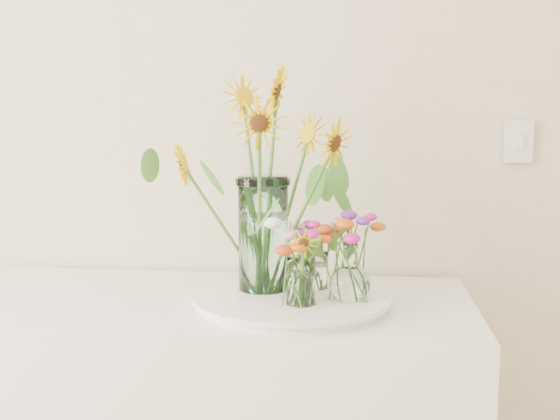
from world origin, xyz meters
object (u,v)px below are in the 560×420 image
object	(u,v)px
tray	(291,301)
small_vase_a	(300,282)
mason_jar	(263,234)
small_vase_c	(317,271)
small_vase_b	(350,272)

from	to	relation	value
tray	small_vase_a	bearing A→B (deg)	-71.45
tray	mason_jar	world-z (taller)	mason_jar
small_vase_c	tray	bearing A→B (deg)	-131.87
tray	small_vase_a	distance (m)	0.12
mason_jar	small_vase_c	xyz separation A→B (m)	(0.14, 0.02, -0.10)
small_vase_a	tray	bearing A→B (deg)	108.55
small_vase_a	small_vase_b	size ratio (longest dim) A/B	0.81
small_vase_b	small_vase_c	size ratio (longest dim) A/B	1.43
tray	mason_jar	size ratio (longest dim) A/B	1.60
mason_jar	small_vase_b	xyz separation A→B (m)	(0.22, -0.07, -0.08)
small_vase_b	small_vase_a	bearing A→B (deg)	-152.85
small_vase_b	small_vase_c	distance (m)	0.13
mason_jar	small_vase_c	distance (m)	0.17
tray	small_vase_b	distance (m)	0.17
mason_jar	small_vase_a	world-z (taller)	mason_jar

